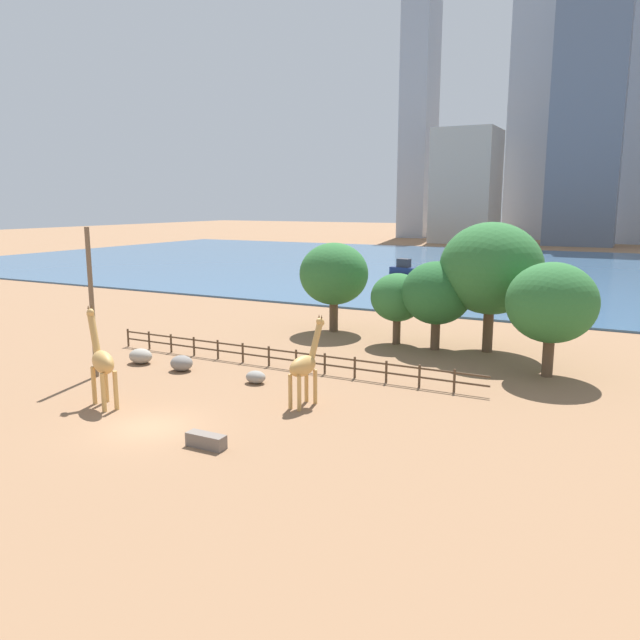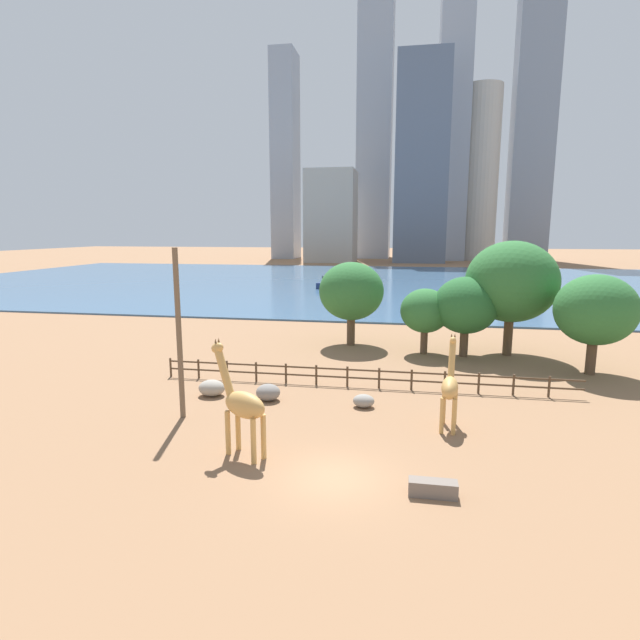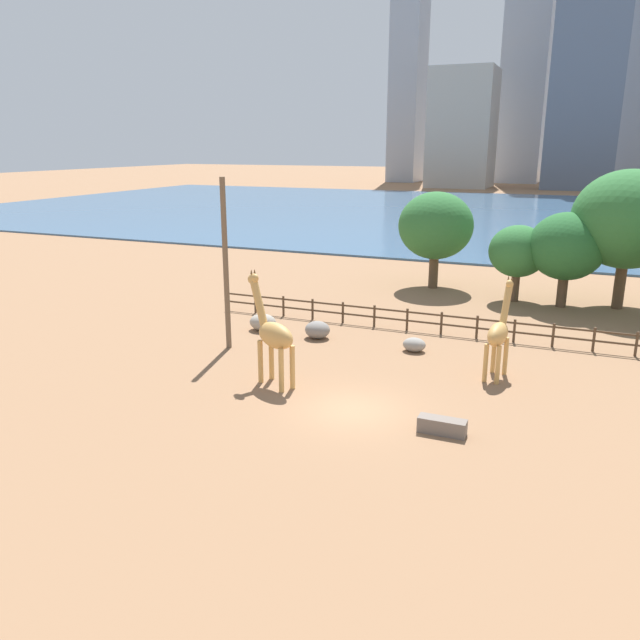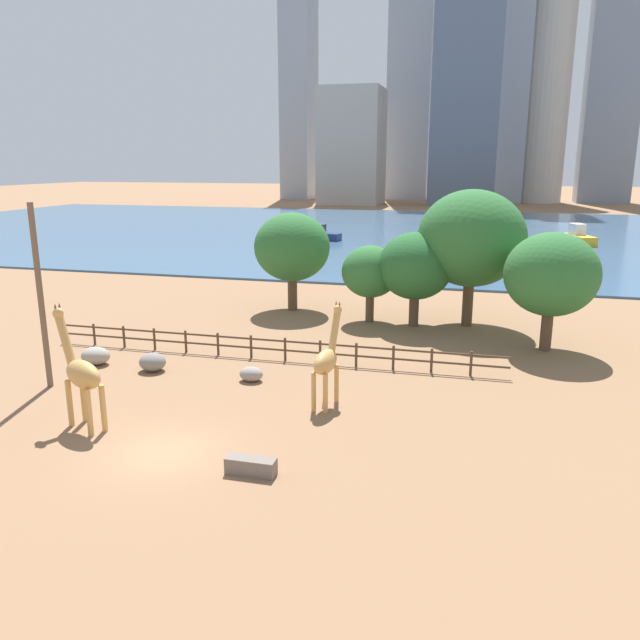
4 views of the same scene
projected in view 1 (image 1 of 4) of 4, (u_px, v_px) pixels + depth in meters
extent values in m
plane|color=#8C6647|center=(502.00, 268.00, 98.78)|extent=(400.00, 400.00, 0.00)
cube|color=#3D6084|center=(498.00, 270.00, 96.15)|extent=(180.00, 86.00, 0.20)
cylinder|color=tan|center=(306.00, 385.00, 32.63)|extent=(0.23, 0.23, 1.81)
cylinder|color=tan|center=(315.00, 387.00, 32.32)|extent=(0.23, 0.23, 1.81)
cylinder|color=tan|center=(290.00, 392.00, 31.50)|extent=(0.23, 0.23, 1.81)
cylinder|color=tan|center=(299.00, 393.00, 31.18)|extent=(0.23, 0.23, 1.81)
ellipsoid|color=tan|center=(303.00, 366.00, 31.68)|extent=(1.04, 2.08, 1.05)
cylinder|color=tan|center=(316.00, 340.00, 32.42)|extent=(0.46, 1.15, 1.96)
ellipsoid|color=tan|center=(320.00, 322.00, 32.58)|extent=(0.41, 0.80, 0.65)
cone|color=brown|center=(319.00, 316.00, 32.57)|extent=(0.11, 0.11, 0.19)
cone|color=brown|center=(322.00, 316.00, 32.48)|extent=(0.11, 0.11, 0.19)
cylinder|color=tan|center=(94.00, 385.00, 32.24)|extent=(0.31, 0.31, 2.00)
cylinder|color=tan|center=(106.00, 383.00, 32.60)|extent=(0.31, 0.31, 2.00)
cylinder|color=tan|center=(103.00, 393.00, 31.01)|extent=(0.31, 0.31, 2.00)
cylinder|color=tan|center=(116.00, 390.00, 31.37)|extent=(0.31, 0.31, 2.00)
ellipsoid|color=tan|center=(103.00, 362.00, 31.56)|extent=(2.38, 1.77, 1.16)
cylinder|color=tan|center=(94.00, 334.00, 32.28)|extent=(1.15, 0.81, 2.20)
ellipsoid|color=tan|center=(90.00, 313.00, 32.40)|extent=(0.91, 0.69, 0.68)
cone|color=brown|center=(88.00, 307.00, 32.28)|extent=(0.14, 0.14, 0.21)
cone|color=brown|center=(92.00, 307.00, 32.39)|extent=(0.14, 0.14, 0.21)
cylinder|color=brown|center=(92.00, 303.00, 36.72)|extent=(0.28, 0.28, 8.93)
ellipsoid|color=gray|center=(141.00, 356.00, 40.50)|extent=(1.60, 1.29, 0.97)
ellipsoid|color=gray|center=(256.00, 377.00, 36.07)|extent=(1.20, 0.97, 0.73)
ellipsoid|color=gray|center=(182.00, 363.00, 38.72)|extent=(1.42, 1.29, 0.97)
cube|color=#72665B|center=(206.00, 441.00, 26.64)|extent=(1.80, 0.60, 0.60)
cylinder|color=#4C3826|center=(128.00, 338.00, 45.26)|extent=(0.14, 0.14, 1.30)
cylinder|color=#4C3826|center=(149.00, 340.00, 44.35)|extent=(0.14, 0.14, 1.30)
cylinder|color=#4C3826|center=(171.00, 343.00, 43.44)|extent=(0.14, 0.14, 1.30)
cylinder|color=#4C3826|center=(194.00, 346.00, 42.53)|extent=(0.14, 0.14, 1.30)
cylinder|color=#4C3826|center=(218.00, 349.00, 41.62)|extent=(0.14, 0.14, 1.30)
cylinder|color=#4C3826|center=(243.00, 353.00, 40.71)|extent=(0.14, 0.14, 1.30)
cylinder|color=#4C3826|center=(269.00, 356.00, 39.81)|extent=(0.14, 0.14, 1.30)
cylinder|color=#4C3826|center=(296.00, 360.00, 38.90)|extent=(0.14, 0.14, 1.30)
cylinder|color=#4C3826|center=(325.00, 364.00, 37.99)|extent=(0.14, 0.14, 1.30)
cylinder|color=#4C3826|center=(355.00, 367.00, 37.08)|extent=(0.14, 0.14, 1.30)
cylinder|color=#4C3826|center=(386.00, 372.00, 36.17)|extent=(0.14, 0.14, 1.30)
cylinder|color=#4C3826|center=(419.00, 376.00, 35.26)|extent=(0.14, 0.14, 1.30)
cylinder|color=#4C3826|center=(454.00, 381.00, 34.35)|extent=(0.14, 0.14, 1.30)
cube|color=#4C3826|center=(282.00, 351.00, 39.29)|extent=(26.10, 0.08, 0.10)
cube|color=#4C3826|center=(282.00, 359.00, 39.38)|extent=(26.10, 0.08, 0.10)
cylinder|color=brown|center=(435.00, 335.00, 44.22)|extent=(0.65, 0.65, 2.11)
ellipsoid|color=#26602D|center=(437.00, 293.00, 43.66)|extent=(4.92, 4.92, 4.43)
cylinder|color=brown|center=(488.00, 330.00, 43.44)|extent=(0.70, 0.70, 3.07)
ellipsoid|color=#2D6B33|center=(491.00, 268.00, 42.63)|extent=(7.01, 7.01, 6.31)
cylinder|color=brown|center=(548.00, 357.00, 37.35)|extent=(0.66, 0.66, 2.38)
ellipsoid|color=#2D6B33|center=(552.00, 303.00, 36.73)|extent=(5.32, 5.32, 4.78)
cylinder|color=brown|center=(397.00, 331.00, 45.99)|extent=(0.57, 0.57, 1.92)
ellipsoid|color=#2D6B33|center=(397.00, 297.00, 45.52)|extent=(3.92, 3.92, 3.53)
cylinder|color=brown|center=(334.00, 316.00, 50.44)|extent=(0.70, 0.70, 2.50)
ellipsoid|color=#2D6B33|center=(334.00, 274.00, 49.80)|extent=(5.51, 5.51, 4.96)
cube|color=navy|center=(407.00, 271.00, 88.93)|extent=(5.19, 2.61, 0.99)
cube|color=#333338|center=(404.00, 263.00, 89.10)|extent=(1.96, 1.48, 1.19)
cube|color=slate|center=(588.00, 112.00, 144.57)|extent=(15.90, 8.70, 61.94)
cube|color=#939EAD|center=(537.00, 68.00, 172.81)|extent=(11.91, 15.21, 93.89)
cube|color=#ADA89E|center=(466.00, 187.00, 160.22)|extent=(15.28, 15.38, 28.57)
cube|color=#939EAD|center=(419.00, 115.00, 181.46)|extent=(8.18, 12.43, 70.59)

